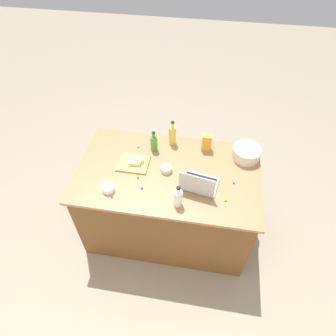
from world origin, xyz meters
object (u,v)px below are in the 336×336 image
(laptop, at_px, (198,184))
(cutting_board, at_px, (133,163))
(mixing_bowl_large, at_px, (247,153))
(bottle_oil, at_px, (172,135))
(bottle_vinegar, at_px, (178,198))
(butter_stick_left, at_px, (138,160))
(butter_stick_right, at_px, (134,163))
(ramekin_medium, at_px, (166,169))
(candy_bag, at_px, (207,143))
(bottle_olive, at_px, (154,143))
(ramekin_small, at_px, (108,189))

(laptop, relative_size, cutting_board, 1.25)
(mixing_bowl_large, relative_size, bottle_oil, 1.01)
(bottle_vinegar, bearing_deg, laptop, -125.55)
(laptop, distance_m, butter_stick_left, 0.61)
(butter_stick_right, height_order, ramekin_medium, butter_stick_right)
(bottle_oil, height_order, butter_stick_left, bottle_oil)
(bottle_oil, height_order, cutting_board, bottle_oil)
(candy_bag, bearing_deg, ramekin_medium, 46.04)
(bottle_vinegar, bearing_deg, bottle_olive, -62.39)
(bottle_vinegar, distance_m, butter_stick_right, 0.57)
(candy_bag, bearing_deg, laptop, 86.55)
(mixing_bowl_large, height_order, ramekin_small, mixing_bowl_large)
(cutting_board, bearing_deg, butter_stick_right, 128.70)
(butter_stick_left, height_order, ramekin_small, butter_stick_left)
(bottle_oil, xyz_separation_m, butter_stick_left, (0.27, 0.32, -0.07))
(butter_stick_right, bearing_deg, ramekin_medium, 177.80)
(mixing_bowl_large, relative_size, butter_stick_left, 2.40)
(bottle_oil, bearing_deg, cutting_board, 48.15)
(mixing_bowl_large, distance_m, bottle_olive, 0.86)
(bottle_olive, height_order, butter_stick_right, bottle_olive)
(butter_stick_right, relative_size, ramekin_medium, 1.08)
(laptop, bearing_deg, bottle_olive, -40.81)
(bottle_oil, relative_size, cutting_board, 0.94)
(laptop, bearing_deg, candy_bag, -93.45)
(laptop, relative_size, bottle_olive, 1.60)
(butter_stick_right, bearing_deg, laptop, 165.52)
(mixing_bowl_large, bearing_deg, butter_stick_left, 13.46)
(laptop, relative_size, ramekin_medium, 3.36)
(bottle_olive, xyz_separation_m, butter_stick_right, (0.13, 0.24, -0.05))
(ramekin_small, height_order, candy_bag, candy_bag)
(cutting_board, bearing_deg, laptop, 163.96)
(bottle_vinegar, height_order, butter_stick_left, bottle_vinegar)
(laptop, xyz_separation_m, mixing_bowl_large, (-0.40, -0.43, 0.01))
(mixing_bowl_large, distance_m, cutting_board, 1.04)
(bottle_olive, bearing_deg, cutting_board, 55.64)
(laptop, xyz_separation_m, cutting_board, (0.61, -0.18, -0.04))
(butter_stick_left, distance_m, ramekin_small, 0.39)
(laptop, height_order, bottle_olive, laptop)
(bottle_olive, relative_size, butter_stick_left, 1.95)
(ramekin_small, bearing_deg, butter_stick_left, -114.96)
(laptop, height_order, butter_stick_right, laptop)
(bottle_vinegar, height_order, candy_bag, bottle_vinegar)
(mixing_bowl_large, relative_size, ramekin_medium, 2.58)
(bottle_vinegar, bearing_deg, candy_bag, -104.27)
(mixing_bowl_large, distance_m, butter_stick_right, 1.03)
(bottle_olive, xyz_separation_m, candy_bag, (-0.49, -0.09, -0.00))
(mixing_bowl_large, xyz_separation_m, candy_bag, (0.37, -0.05, 0.02))
(ramekin_medium, bearing_deg, mixing_bowl_large, -157.55)
(bottle_oil, relative_size, ramekin_medium, 2.54)
(bottle_vinegar, distance_m, ramekin_small, 0.60)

